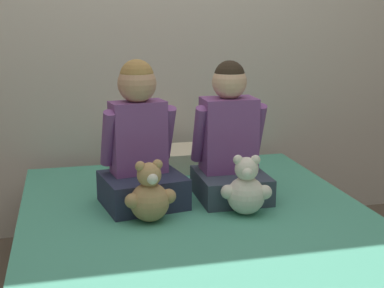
% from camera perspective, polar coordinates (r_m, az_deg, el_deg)
% --- Properties ---
extents(wall_behind_bed, '(8.00, 0.06, 2.50)m').
position_cam_1_polar(wall_behind_bed, '(3.14, -3.92, 13.33)').
color(wall_behind_bed, beige).
rests_on(wall_behind_bed, ground_plane).
extents(bed, '(1.51, 1.94, 0.44)m').
position_cam_1_polar(bed, '(2.31, 1.26, -13.37)').
color(bed, '#473828').
rests_on(bed, ground_plane).
extents(child_on_left, '(0.39, 0.37, 0.64)m').
position_cam_1_polar(child_on_left, '(2.37, -5.58, -0.29)').
color(child_on_left, '#282D47').
rests_on(child_on_left, bed).
extents(child_on_right, '(0.33, 0.34, 0.63)m').
position_cam_1_polar(child_on_right, '(2.46, 4.03, 0.16)').
color(child_on_right, '#384251').
rests_on(child_on_right, bed).
extents(teddy_bear_held_by_left_child, '(0.22, 0.16, 0.26)m').
position_cam_1_polar(teddy_bear_held_by_left_child, '(2.20, -4.54, -5.54)').
color(teddy_bear_held_by_left_child, tan).
rests_on(teddy_bear_held_by_left_child, bed).
extents(teddy_bear_held_by_right_child, '(0.21, 0.16, 0.26)m').
position_cam_1_polar(teddy_bear_held_by_right_child, '(2.28, 5.79, -4.84)').
color(teddy_bear_held_by_right_child, silver).
rests_on(teddy_bear_held_by_right_child, bed).
extents(pillow_at_headboard, '(0.54, 0.29, 0.11)m').
position_cam_1_polar(pillow_at_headboard, '(2.94, -2.66, -1.64)').
color(pillow_at_headboard, beige).
rests_on(pillow_at_headboard, bed).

